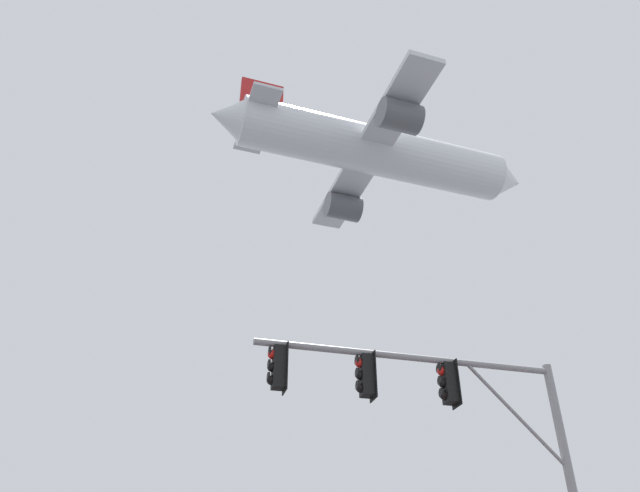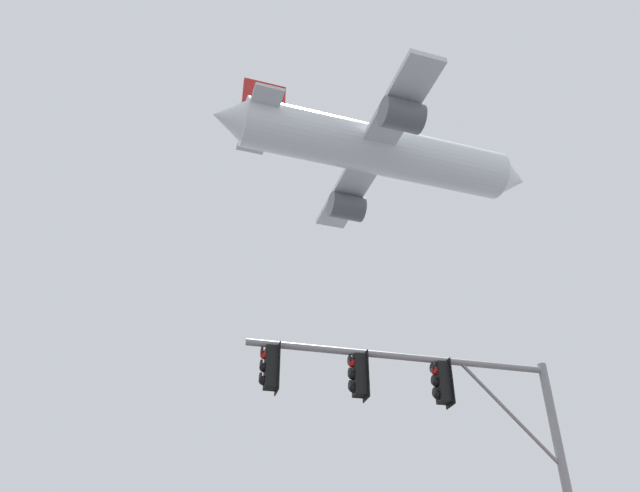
# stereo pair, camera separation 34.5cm
# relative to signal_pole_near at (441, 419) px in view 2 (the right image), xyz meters

# --- Properties ---
(signal_pole_near) EXTENTS (6.98, 1.52, 6.69)m
(signal_pole_near) POSITION_rel_signal_pole_near_xyz_m (0.00, 0.00, 0.00)
(signal_pole_near) COLOR gray
(signal_pole_near) RESTS_ON ground
(airplane) EXTENTS (27.35, 21.12, 7.50)m
(airplane) POSITION_rel_signal_pole_near_xyz_m (3.42, 24.93, 29.41)
(airplane) COLOR white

